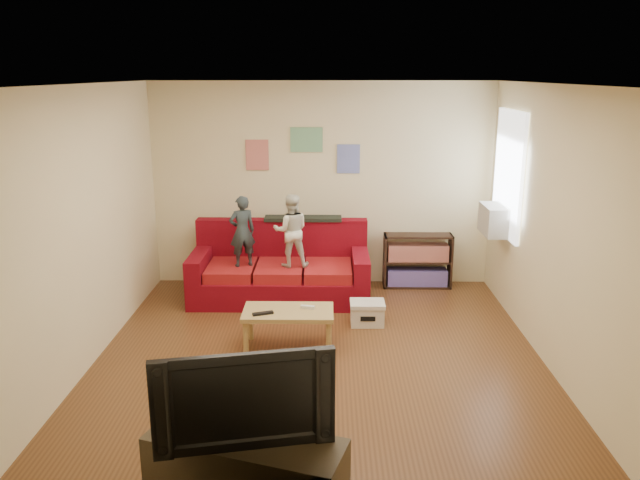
{
  "coord_description": "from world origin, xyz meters",
  "views": [
    {
      "loc": [
        0.09,
        -5.7,
        2.81
      ],
      "look_at": [
        0.0,
        0.8,
        1.05
      ],
      "focal_mm": 35.0,
      "sensor_mm": 36.0,
      "label": 1
    }
  ],
  "objects_px": {
    "child_a": "(242,231)",
    "tv_stand": "(246,472)",
    "coffee_table": "(288,316)",
    "television": "(243,394)",
    "file_box": "(367,313)",
    "child_b": "(291,231)",
    "bookshelf": "(417,263)",
    "sofa": "(281,272)"
  },
  "relations": [
    {
      "from": "coffee_table",
      "to": "file_box",
      "type": "bearing_deg",
      "value": 36.88
    },
    {
      "from": "child_b",
      "to": "bookshelf",
      "type": "relative_size",
      "value": 1.01
    },
    {
      "from": "child_a",
      "to": "bookshelf",
      "type": "relative_size",
      "value": 0.98
    },
    {
      "from": "coffee_table",
      "to": "television",
      "type": "distance_m",
      "value": 2.5
    },
    {
      "from": "child_a",
      "to": "coffee_table",
      "type": "bearing_deg",
      "value": 93.56
    },
    {
      "from": "television",
      "to": "bookshelf",
      "type": "bearing_deg",
      "value": 57.04
    },
    {
      "from": "child_b",
      "to": "bookshelf",
      "type": "bearing_deg",
      "value": -166.29
    },
    {
      "from": "coffee_table",
      "to": "tv_stand",
      "type": "bearing_deg",
      "value": -92.96
    },
    {
      "from": "child_b",
      "to": "coffee_table",
      "type": "bearing_deg",
      "value": 86.0
    },
    {
      "from": "tv_stand",
      "to": "child_a",
      "type": "bearing_deg",
      "value": 115.18
    },
    {
      "from": "bookshelf",
      "to": "tv_stand",
      "type": "xyz_separation_m",
      "value": [
        -1.73,
        -4.42,
        -0.08
      ]
    },
    {
      "from": "tv_stand",
      "to": "child_b",
      "type": "bearing_deg",
      "value": 106.26
    },
    {
      "from": "bookshelf",
      "to": "file_box",
      "type": "distance_m",
      "value": 1.53
    },
    {
      "from": "sofa",
      "to": "tv_stand",
      "type": "xyz_separation_m",
      "value": [
        0.07,
        -4.01,
        -0.08
      ]
    },
    {
      "from": "sofa",
      "to": "coffee_table",
      "type": "xyz_separation_m",
      "value": [
        0.19,
        -1.55,
        0.03
      ]
    },
    {
      "from": "sofa",
      "to": "television",
      "type": "relative_size",
      "value": 1.95
    },
    {
      "from": "child_a",
      "to": "tv_stand",
      "type": "bearing_deg",
      "value": 76.13
    },
    {
      "from": "television",
      "to": "file_box",
      "type": "bearing_deg",
      "value": 60.78
    },
    {
      "from": "child_a",
      "to": "coffee_table",
      "type": "distance_m",
      "value": 1.62
    },
    {
      "from": "television",
      "to": "sofa",
      "type": "bearing_deg",
      "value": 79.41
    },
    {
      "from": "sofa",
      "to": "television",
      "type": "bearing_deg",
      "value": -89.05
    },
    {
      "from": "sofa",
      "to": "tv_stand",
      "type": "height_order",
      "value": "sofa"
    },
    {
      "from": "sofa",
      "to": "child_b",
      "type": "height_order",
      "value": "child_b"
    },
    {
      "from": "file_box",
      "to": "coffee_table",
      "type": "bearing_deg",
      "value": -143.12
    },
    {
      "from": "sofa",
      "to": "coffee_table",
      "type": "bearing_deg",
      "value": -82.9
    },
    {
      "from": "sofa",
      "to": "child_a",
      "type": "relative_size",
      "value": 2.51
    },
    {
      "from": "file_box",
      "to": "child_b",
      "type": "bearing_deg",
      "value": 141.24
    },
    {
      "from": "bookshelf",
      "to": "tv_stand",
      "type": "relative_size",
      "value": 0.69
    },
    {
      "from": "bookshelf",
      "to": "child_b",
      "type": "bearing_deg",
      "value": -160.39
    },
    {
      "from": "bookshelf",
      "to": "tv_stand",
      "type": "distance_m",
      "value": 4.75
    },
    {
      "from": "television",
      "to": "coffee_table",
      "type": "bearing_deg",
      "value": 75.5
    },
    {
      "from": "bookshelf",
      "to": "tv_stand",
      "type": "height_order",
      "value": "bookshelf"
    },
    {
      "from": "coffee_table",
      "to": "television",
      "type": "bearing_deg",
      "value": -92.96
    },
    {
      "from": "sofa",
      "to": "television",
      "type": "xyz_separation_m",
      "value": [
        0.07,
        -4.01,
        0.49
      ]
    },
    {
      "from": "coffee_table",
      "to": "television",
      "type": "relative_size",
      "value": 0.82
    },
    {
      "from": "tv_stand",
      "to": "television",
      "type": "bearing_deg",
      "value": 0.0
    },
    {
      "from": "sofa",
      "to": "child_b",
      "type": "distance_m",
      "value": 0.64
    },
    {
      "from": "tv_stand",
      "to": "file_box",
      "type": "bearing_deg",
      "value": 89.8
    },
    {
      "from": "child_a",
      "to": "tv_stand",
      "type": "distance_m",
      "value": 3.92
    },
    {
      "from": "child_a",
      "to": "television",
      "type": "height_order",
      "value": "child_a"
    },
    {
      "from": "bookshelf",
      "to": "coffee_table",
      "type": "bearing_deg",
      "value": -129.29
    },
    {
      "from": "child_a",
      "to": "file_box",
      "type": "relative_size",
      "value": 2.26
    }
  ]
}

